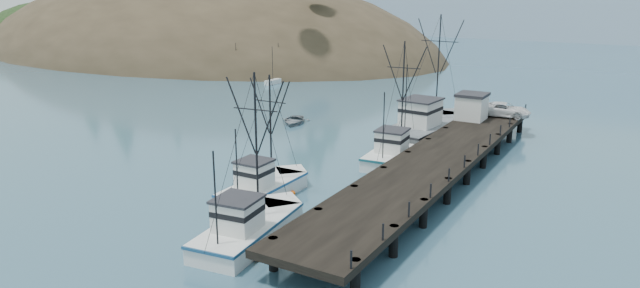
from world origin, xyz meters
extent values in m
plane|color=#30566C|center=(0.00, 0.00, 0.00)|extent=(400.00, 400.00, 0.00)
cube|color=black|center=(14.00, 16.00, 1.75)|extent=(6.00, 44.00, 0.50)
cylinder|color=black|center=(11.40, -4.00, 1.00)|extent=(0.56, 0.56, 2.00)
cylinder|color=black|center=(16.60, -4.00, 1.00)|extent=(0.56, 0.56, 2.00)
cylinder|color=black|center=(11.40, 1.00, 1.00)|extent=(0.56, 0.56, 2.00)
cylinder|color=black|center=(16.60, 1.00, 1.00)|extent=(0.56, 0.56, 2.00)
cylinder|color=black|center=(11.40, 6.00, 1.00)|extent=(0.56, 0.56, 2.00)
cylinder|color=black|center=(16.60, 6.00, 1.00)|extent=(0.56, 0.56, 2.00)
cylinder|color=black|center=(11.40, 11.00, 1.00)|extent=(0.56, 0.56, 2.00)
cylinder|color=black|center=(16.60, 11.00, 1.00)|extent=(0.56, 0.56, 2.00)
cylinder|color=black|center=(11.40, 16.00, 1.00)|extent=(0.56, 0.56, 2.00)
cylinder|color=black|center=(16.60, 16.00, 1.00)|extent=(0.56, 0.56, 2.00)
cylinder|color=black|center=(11.40, 21.00, 1.00)|extent=(0.56, 0.56, 2.00)
cylinder|color=black|center=(16.60, 21.00, 1.00)|extent=(0.56, 0.56, 2.00)
cylinder|color=black|center=(11.40, 26.00, 1.00)|extent=(0.56, 0.56, 2.00)
cylinder|color=black|center=(16.60, 26.00, 1.00)|extent=(0.56, 0.56, 2.00)
cylinder|color=black|center=(11.40, 31.00, 1.00)|extent=(0.56, 0.56, 2.00)
cylinder|color=black|center=(16.60, 31.00, 1.00)|extent=(0.56, 0.56, 2.00)
cylinder|color=black|center=(11.40, 36.00, 1.00)|extent=(0.56, 0.56, 2.00)
cylinder|color=black|center=(16.60, 36.00, 1.00)|extent=(0.56, 0.56, 2.00)
ellipsoid|color=#382D1E|center=(-70.00, 78.00, -6.00)|extent=(132.00, 78.00, 51.00)
ellipsoid|color=black|center=(-75.00, 82.00, -2.00)|extent=(109.20, 62.40, 41.60)
ellipsoid|color=black|center=(-110.00, 70.00, -4.00)|extent=(57.60, 39.60, 32.40)
cube|color=beige|center=(-38.00, 56.00, 1.40)|extent=(4.00, 5.00, 2.80)
cube|color=beige|center=(-44.00, 60.00, 1.40)|extent=(4.00, 5.00, 2.80)
cube|color=beige|center=(-34.00, 62.00, 1.40)|extent=(4.00, 5.00, 2.80)
cube|color=#9EB2C6|center=(10.00, 170.00, 0.00)|extent=(360.00, 40.00, 26.00)
cube|color=silver|center=(-40.00, 185.00, 0.00)|extent=(180.00, 25.00, 18.00)
cube|color=white|center=(-25.51, 48.61, 0.30)|extent=(1.00, 3.50, 0.90)
cylinder|color=black|center=(-25.51, 48.61, 3.20)|extent=(0.08, 0.08, 6.00)
cube|color=white|center=(-28.02, 54.00, 0.30)|extent=(1.00, 3.50, 0.90)
cylinder|color=black|center=(-28.02, 54.00, 3.20)|extent=(0.08, 0.08, 6.00)
cube|color=white|center=(-26.68, 63.19, 0.30)|extent=(1.00, 3.50, 0.90)
cylinder|color=black|center=(-26.68, 63.19, 3.20)|extent=(0.08, 0.08, 6.00)
cube|color=white|center=(-43.51, 63.16, 0.30)|extent=(1.00, 3.50, 0.90)
cylinder|color=black|center=(-43.51, 63.16, 3.20)|extent=(0.08, 0.08, 6.00)
cube|color=white|center=(-34.88, 63.47, 0.30)|extent=(1.00, 3.50, 0.90)
cylinder|color=black|center=(-34.88, 63.47, 3.20)|extent=(0.08, 0.08, 6.00)
cube|color=white|center=(-30.30, 61.78, 0.30)|extent=(1.00, 3.50, 0.90)
cylinder|color=black|center=(-30.30, 61.78, 3.20)|extent=(0.08, 0.08, 6.00)
cube|color=white|center=(-33.91, 63.85, 0.30)|extent=(1.00, 3.50, 0.90)
cylinder|color=black|center=(-33.91, 63.85, 3.20)|extent=(0.08, 0.08, 6.00)
cube|color=white|center=(-29.20, 58.61, 0.30)|extent=(1.00, 3.50, 0.90)
cylinder|color=black|center=(-29.20, 58.61, 3.20)|extent=(0.08, 0.08, 6.00)
cube|color=white|center=(-42.72, 61.66, 0.30)|extent=(1.00, 3.50, 0.90)
cylinder|color=black|center=(-42.72, 61.66, 3.20)|extent=(0.08, 0.08, 6.00)
cube|color=white|center=(-34.42, 50.33, 0.30)|extent=(1.00, 3.50, 0.90)
cylinder|color=black|center=(-34.42, 50.33, 3.20)|extent=(0.08, 0.08, 6.00)
cube|color=white|center=(7.79, -1.62, 0.45)|extent=(4.45, 9.15, 1.60)
cube|color=white|center=(7.27, 2.75, 0.45)|extent=(3.41, 3.41, 1.60)
cube|color=navy|center=(7.79, -1.62, 1.15)|extent=(4.55, 9.38, 0.18)
cube|color=silver|center=(7.92, -2.74, 2.20)|extent=(2.68, 2.75, 1.90)
cube|color=#26262B|center=(7.92, -2.74, 3.23)|extent=(2.91, 3.00, 0.16)
cylinder|color=black|center=(7.63, -0.28, 5.91)|extent=(0.14, 0.14, 9.32)
cylinder|color=black|center=(8.19, -4.98, 4.05)|extent=(0.10, 0.10, 5.59)
cube|color=white|center=(4.15, 4.96, 0.45)|extent=(3.13, 7.78, 1.60)
cube|color=white|center=(4.15, 8.85, 0.45)|extent=(3.14, 3.14, 1.60)
cube|color=#1D4E84|center=(4.15, 4.96, 1.15)|extent=(3.20, 7.98, 0.18)
cube|color=silver|center=(4.15, 3.97, 2.20)|extent=(2.19, 2.19, 1.90)
cube|color=#26262B|center=(4.15, 3.97, 3.23)|extent=(2.38, 2.39, 0.16)
cylinder|color=black|center=(4.15, 6.16, 5.28)|extent=(0.14, 0.14, 8.07)
cylinder|color=black|center=(4.15, 1.97, 3.67)|extent=(0.10, 0.10, 4.84)
cube|color=white|center=(9.07, 18.94, 0.45)|extent=(4.07, 9.23, 1.60)
cube|color=white|center=(8.77, 23.44, 0.45)|extent=(3.46, 3.46, 1.60)
cube|color=#154D57|center=(9.07, 18.94, 1.15)|extent=(4.15, 9.47, 0.18)
cube|color=silver|center=(9.15, 17.79, 2.20)|extent=(2.59, 2.70, 1.90)
cube|color=#26262B|center=(9.15, 17.79, 3.23)|extent=(2.82, 2.95, 0.16)
cylinder|color=black|center=(8.98, 20.32, 6.07)|extent=(0.14, 0.14, 9.63)
cylinder|color=black|center=(9.31, 15.48, 4.14)|extent=(0.10, 0.10, 5.78)
cube|color=slate|center=(8.74, 27.95, 0.75)|extent=(5.77, 13.61, 2.20)
cube|color=slate|center=(9.34, 34.55, 0.75)|extent=(4.58, 4.58, 2.20)
cube|color=black|center=(8.74, 27.95, 1.75)|extent=(5.89, 13.95, 0.18)
cube|color=silver|center=(8.59, 26.26, 3.15)|extent=(3.54, 4.01, 2.60)
cube|color=#26262B|center=(8.59, 26.26, 4.53)|extent=(3.84, 4.37, 0.16)
cylinder|color=black|center=(8.93, 29.98, 7.35)|extent=(0.14, 0.14, 10.99)
cylinder|color=black|center=(8.29, 22.88, 5.15)|extent=(0.10, 0.10, 6.59)
cube|color=silver|center=(12.50, 30.90, 3.25)|extent=(2.80, 3.00, 2.50)
cube|color=#26262B|center=(12.50, 30.90, 4.65)|extent=(3.00, 3.20, 0.30)
imported|color=silver|center=(15.20, 34.00, 2.76)|extent=(5.64, 2.87, 1.53)
imported|color=slate|center=(-7.28, 26.85, 0.00)|extent=(4.87, 5.68, 0.99)
camera|label=1|loc=(28.57, -27.98, 15.59)|focal=32.00mm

